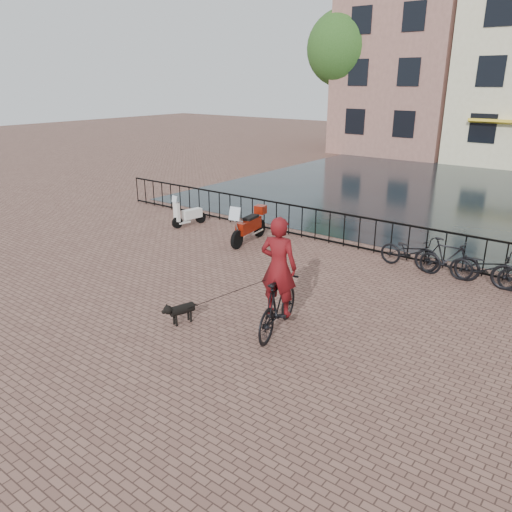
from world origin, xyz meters
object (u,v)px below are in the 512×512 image
Objects in this scene: motorcycle at (249,222)px; scooter at (189,209)px; cyclist at (278,283)px; dog at (182,312)px.

motorcycle reaches higher than scooter.
cyclist reaches higher than scooter.
motorcycle is at bearing -59.81° from cyclist.
motorcycle is (-4.07, 4.21, -0.40)m from cyclist.
scooter is at bearing 150.30° from dog.
scooter is (-6.88, 4.44, -0.48)m from cyclist.
cyclist is 8.20m from scooter.
cyclist reaches higher than motorcycle.
cyclist is 5.87m from motorcycle.
dog is 0.41× the size of motorcycle.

